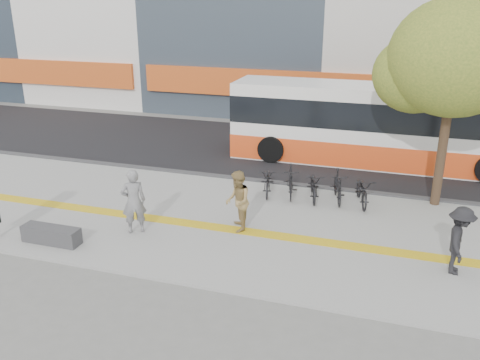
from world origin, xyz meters
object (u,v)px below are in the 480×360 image
(street_tree, at_px, (454,60))
(pedestrian_tan, at_px, (238,201))
(bench, at_px, (51,235))
(seated_woman, at_px, (134,201))
(pedestrian_dark, at_px, (459,241))
(bus, at_px, (378,127))

(street_tree, distance_m, pedestrian_tan, 7.44)
(bench, relative_size, seated_woman, 0.87)
(bench, bearing_deg, seated_woman, 34.96)
(pedestrian_dark, bearing_deg, bench, 103.68)
(bench, bearing_deg, bus, 51.42)
(seated_woman, bearing_deg, bench, -0.57)
(bench, relative_size, street_tree, 0.25)
(seated_woman, height_order, pedestrian_tan, seated_woman)
(bench, height_order, seated_woman, seated_woman)
(bench, relative_size, pedestrian_tan, 0.93)
(bus, height_order, seated_woman, bus)
(street_tree, relative_size, bus, 0.56)
(bench, xyz_separation_m, pedestrian_dark, (10.07, 1.61, 0.61))
(bench, xyz_separation_m, seated_woman, (1.80, 1.26, 0.69))
(bench, bearing_deg, pedestrian_dark, 9.11)
(seated_woman, bearing_deg, bus, -160.66)
(seated_woman, distance_m, pedestrian_dark, 8.28)
(bus, bearing_deg, seated_woman, -125.13)
(bus, distance_m, seated_woman, 10.33)
(pedestrian_dark, bearing_deg, seated_woman, 97.04)
(bus, relative_size, seated_woman, 6.16)
(pedestrian_tan, relative_size, pedestrian_dark, 1.03)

